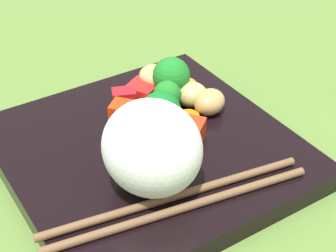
# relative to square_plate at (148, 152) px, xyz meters

# --- Properties ---
(ground_plane) EXTENTS (1.10, 1.10, 0.02)m
(ground_plane) POSITION_rel_square_plate_xyz_m (0.00, 0.00, -0.02)
(ground_plane) COLOR olive
(square_plate) EXTENTS (0.28, 0.28, 0.02)m
(square_plate) POSITION_rel_square_plate_xyz_m (0.00, 0.00, 0.00)
(square_plate) COLOR black
(square_plate) RESTS_ON ground_plane
(rice_mound) EXTENTS (0.10, 0.09, 0.08)m
(rice_mound) POSITION_rel_square_plate_xyz_m (0.05, -0.03, 0.05)
(rice_mound) COLOR white
(rice_mound) RESTS_ON square_plate
(broccoli_floret_0) EXTENTS (0.03, 0.03, 0.04)m
(broccoli_floret_0) POSITION_rel_square_plate_xyz_m (-0.03, 0.04, 0.03)
(broccoli_floret_0) COLOR #79B859
(broccoli_floret_0) RESTS_ON square_plate
(broccoli_floret_1) EXTENTS (0.04, 0.04, 0.05)m
(broccoli_floret_1) POSITION_rel_square_plate_xyz_m (0.00, 0.01, 0.04)
(broccoli_floret_1) COLOR #7DBC5C
(broccoli_floret_1) RESTS_ON square_plate
(broccoli_floret_2) EXTENTS (0.04, 0.04, 0.05)m
(broccoli_floret_2) POSITION_rel_square_plate_xyz_m (-0.05, 0.07, 0.04)
(broccoli_floret_2) COLOR #628F43
(broccoli_floret_2) RESTS_ON square_plate
(carrot_slice_0) EXTENTS (0.03, 0.03, 0.01)m
(carrot_slice_0) POSITION_rel_square_plate_xyz_m (-0.01, 0.05, 0.01)
(carrot_slice_0) COLOR orange
(carrot_slice_0) RESTS_ON square_plate
(carrot_slice_1) EXTENTS (0.04, 0.04, 0.00)m
(carrot_slice_1) POSITION_rel_square_plate_xyz_m (-0.05, 0.03, 0.01)
(carrot_slice_1) COLOR #F89A33
(carrot_slice_1) RESTS_ON square_plate
(carrot_slice_2) EXTENTS (0.03, 0.03, 0.01)m
(carrot_slice_2) POSITION_rel_square_plate_xyz_m (-0.06, 0.09, 0.01)
(carrot_slice_2) COLOR orange
(carrot_slice_2) RESTS_ON square_plate
(pepper_chunk_0) EXTENTS (0.03, 0.03, 0.01)m
(pepper_chunk_0) POSITION_rel_square_plate_xyz_m (-0.02, -0.01, 0.02)
(pepper_chunk_0) COLOR red
(pepper_chunk_0) RESTS_ON square_plate
(pepper_chunk_1) EXTENTS (0.03, 0.03, 0.02)m
(pepper_chunk_1) POSITION_rel_square_plate_xyz_m (-0.07, 0.01, 0.02)
(pepper_chunk_1) COLOR red
(pepper_chunk_1) RESTS_ON square_plate
(pepper_chunk_2) EXTENTS (0.04, 0.04, 0.01)m
(pepper_chunk_2) POSITION_rel_square_plate_xyz_m (-0.08, 0.04, 0.02)
(pepper_chunk_2) COLOR red
(pepper_chunk_2) RESTS_ON square_plate
(pepper_chunk_3) EXTENTS (0.03, 0.03, 0.02)m
(pepper_chunk_3) POSITION_rel_square_plate_xyz_m (-0.04, 0.00, 0.02)
(pepper_chunk_3) COLOR red
(pepper_chunk_3) RESTS_ON square_plate
(pepper_chunk_4) EXTENTS (0.03, 0.03, 0.02)m
(pepper_chunk_4) POSITION_rel_square_plate_xyz_m (0.02, 0.04, 0.02)
(pepper_chunk_4) COLOR red
(pepper_chunk_4) RESTS_ON square_plate
(chicken_piece_0) EXTENTS (0.04, 0.04, 0.03)m
(chicken_piece_0) POSITION_rel_square_plate_xyz_m (-0.01, 0.08, 0.02)
(chicken_piece_0) COLOR tan
(chicken_piece_0) RESTS_ON square_plate
(chicken_piece_1) EXTENTS (0.05, 0.04, 0.02)m
(chicken_piece_1) POSITION_rel_square_plate_xyz_m (-0.08, 0.07, 0.02)
(chicken_piece_1) COLOR tan
(chicken_piece_1) RESTS_ON square_plate
(chicken_piece_2) EXTENTS (0.05, 0.05, 0.02)m
(chicken_piece_2) POSITION_rel_square_plate_xyz_m (-0.02, 0.01, 0.02)
(chicken_piece_2) COLOR tan
(chicken_piece_2) RESTS_ON square_plate
(chicken_piece_3) EXTENTS (0.05, 0.05, 0.03)m
(chicken_piece_3) POSITION_rel_square_plate_xyz_m (-0.03, 0.08, 0.02)
(chicken_piece_3) COLOR tan
(chicken_piece_3) RESTS_ON square_plate
(chopstick_pair) EXTENTS (0.07, 0.24, 0.01)m
(chopstick_pair) POSITION_rel_square_plate_xyz_m (0.08, -0.03, 0.01)
(chopstick_pair) COLOR brown
(chopstick_pair) RESTS_ON square_plate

